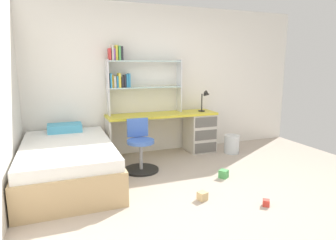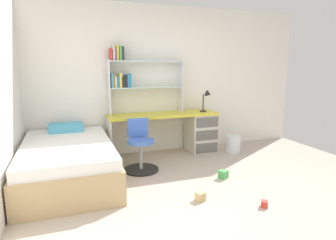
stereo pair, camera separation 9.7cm
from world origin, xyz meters
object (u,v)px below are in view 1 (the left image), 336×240
desk (189,129)px  desk_lamp (206,97)px  toy_block_natural_1 (202,196)px  toy_block_green_0 (224,174)px  bed_platform (68,163)px  bookshelf_hutch (133,75)px  toy_block_red_2 (266,203)px  waste_bin (232,144)px  swivel_chair (140,151)px

desk → desk_lamp: desk_lamp is taller
toy_block_natural_1 → desk: bearing=69.8°
toy_block_green_0 → toy_block_natural_1: toy_block_green_0 is taller
toy_block_natural_1 → bed_platform: bearing=141.9°
bookshelf_hutch → toy_block_green_0: bookshelf_hutch is taller
toy_block_natural_1 → toy_block_red_2: size_ratio=1.33×
desk → toy_block_green_0: desk is taller
desk_lamp → bed_platform: size_ratio=0.20×
bookshelf_hutch → toy_block_red_2: size_ratio=17.47×
waste_bin → desk_lamp: bearing=141.6°
desk_lamp → swivel_chair: bearing=-157.9°
bed_platform → toy_block_natural_1: bearing=-38.1°
desk → desk_lamp: (0.30, -0.05, 0.57)m
toy_block_green_0 → toy_block_natural_1: 0.78m
bed_platform → toy_block_natural_1: bed_platform is taller
swivel_chair → waste_bin: size_ratio=2.36×
desk → toy_block_green_0: 1.37m
desk → toy_block_green_0: bearing=-93.4°
swivel_chair → toy_block_red_2: 1.91m
bookshelf_hutch → toy_block_natural_1: 2.40m
toy_block_natural_1 → toy_block_green_0: bearing=40.4°
desk → waste_bin: desk is taller
bed_platform → toy_block_red_2: size_ratio=26.62×
swivel_chair → waste_bin: (1.76, 0.26, -0.14)m
desk → bookshelf_hutch: (-0.97, 0.14, 0.97)m
swivel_chair → toy_block_red_2: swivel_chair is taller
desk → desk_lamp: 0.65m
waste_bin → toy_block_red_2: 2.01m
desk → bed_platform: desk is taller
desk → swivel_chair: 1.25m
bed_platform → bookshelf_hutch: bearing=36.7°
toy_block_red_2 → desk: bearing=88.1°
bookshelf_hutch → waste_bin: bearing=-16.8°
waste_bin → toy_block_green_0: (-0.76, -0.97, -0.11)m
swivel_chair → bed_platform: size_ratio=0.39×
bookshelf_hutch → waste_bin: size_ratio=3.96×
toy_block_green_0 → toy_block_red_2: bearing=-89.8°
desk_lamp → toy_block_natural_1: (-0.97, -1.78, -0.94)m
swivel_chair → toy_block_green_0: 1.25m
swivel_chair → desk: bearing=29.6°
bed_platform → waste_bin: 2.81m
toy_block_green_0 → bookshelf_hutch: bearing=121.4°
bed_platform → toy_block_natural_1: size_ratio=19.95×
toy_block_green_0 → desk: bearing=86.6°
bed_platform → toy_block_red_2: 2.54m
bookshelf_hutch → swivel_chair: bookshelf_hutch is taller
toy_block_green_0 → toy_block_natural_1: (-0.60, -0.51, -0.01)m
toy_block_natural_1 → waste_bin: bearing=47.5°
swivel_chair → toy_block_natural_1: swivel_chair is taller
desk → toy_block_natural_1: desk is taller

